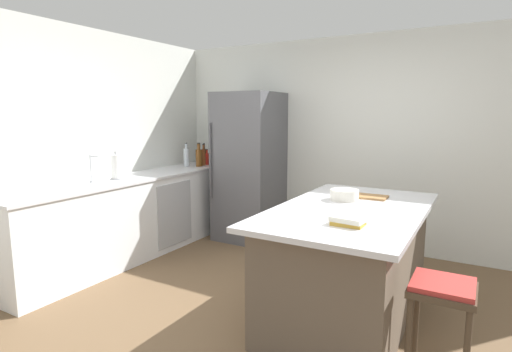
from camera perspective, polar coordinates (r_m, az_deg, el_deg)
The scene contains 17 objects.
ground_plane at distance 3.50m, azimuth 1.28°, elevation -19.53°, with size 7.20×7.20×0.00m, color brown.
wall_rear at distance 5.18m, azimuth 13.39°, elevation 4.55°, with size 6.00×0.10×2.60m, color silver.
wall_left at distance 4.78m, azimuth -25.43°, elevation 3.61°, with size 0.10×6.00×2.60m, color silver.
counter_run_left at distance 4.97m, azimuth -17.16°, elevation -5.48°, with size 0.66×3.13×0.94m.
kitchen_island at distance 3.45m, azimuth 13.03°, elevation -11.74°, with size 1.10×1.93×0.92m.
refrigerator at distance 5.33m, azimuth -0.98°, elevation 1.30°, with size 0.76×0.78×1.93m.
bar_stool at distance 2.69m, azimuth 24.81°, elevation -16.03°, with size 0.36×0.36×0.70m.
sink_faucet at distance 4.59m, azimuth -22.24°, elevation 1.06°, with size 0.15×0.05×0.30m.
paper_towel_roll at distance 4.75m, azimuth -19.23°, elevation 1.18°, with size 0.14×0.14×0.31m.
syrup_bottle at distance 5.96m, azimuth -7.35°, elevation 2.87°, with size 0.07×0.07×0.30m.
hot_sauce_bottle at distance 5.81m, azimuth -6.93°, elevation 2.51°, with size 0.05×0.05×0.23m.
vinegar_bottle at distance 5.73m, azimuth -7.46°, elevation 2.70°, with size 0.05×0.05×0.30m.
whiskey_bottle at distance 5.64m, azimuth -8.09°, elevation 2.69°, with size 0.09×0.09×0.33m.
soda_bottle at distance 5.67m, azimuth -9.83°, elevation 2.70°, with size 0.08×0.08×0.33m.
cookbook_stack at distance 2.80m, azimuth 12.94°, elevation -6.18°, with size 0.23×0.18×0.06m.
mixing_bowl at distance 3.59m, azimuth 12.42°, elevation -2.61°, with size 0.25×0.25×0.09m.
cutting_board at distance 3.76m, azimuth 15.76°, elevation -2.83°, with size 0.31×0.22×0.02m.
Camera 1 is at (1.47, -2.71, 1.66)m, focal length 28.23 mm.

